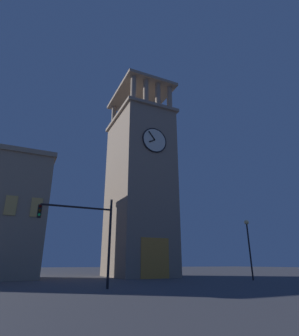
{
  "coord_description": "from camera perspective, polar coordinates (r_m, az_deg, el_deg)",
  "views": [
    {
      "loc": [
        14.45,
        28.27,
        1.42
      ],
      "look_at": [
        -0.04,
        -2.47,
        13.44
      ],
      "focal_mm": 29.02,
      "sensor_mm": 36.0,
      "label": 1
    }
  ],
  "objects": [
    {
      "name": "street_lamp",
      "position": [
        28.35,
        20.03,
        -13.59
      ],
      "size": [
        0.44,
        0.44,
        5.45
      ],
      "color": "black",
      "rests_on": "ground_plane"
    },
    {
      "name": "traffic_signal_near",
      "position": [
        17.58,
        -13.14,
        -11.93
      ],
      "size": [
        4.53,
        0.41,
        5.43
      ],
      "color": "black",
      "rests_on": "ground_plane"
    },
    {
      "name": "clocktower",
      "position": [
        34.61,
        -2.23,
        -4.02
      ],
      "size": [
        6.98,
        9.59,
        27.7
      ],
      "color": "gray",
      "rests_on": "ground_plane"
    },
    {
      "name": "ground_plane",
      "position": [
        31.78,
        1.98,
        -22.03
      ],
      "size": [
        200.0,
        200.0,
        0.0
      ],
      "primitive_type": "plane",
      "color": "#4C4C51"
    }
  ]
}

